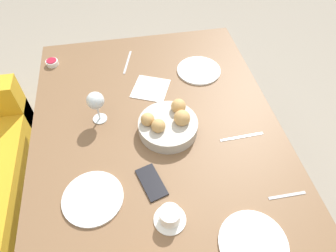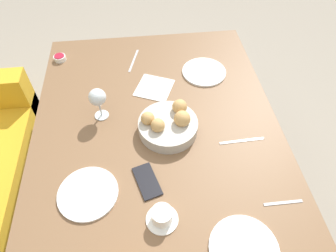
# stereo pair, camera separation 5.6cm
# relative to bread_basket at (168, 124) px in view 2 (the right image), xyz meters

# --- Properties ---
(ground_plane) EXTENTS (10.00, 10.00, 0.00)m
(ground_plane) POSITION_rel_bread_basket_xyz_m (-0.07, 0.05, -0.77)
(ground_plane) COLOR gray
(dining_table) EXTENTS (1.59, 1.09, 0.73)m
(dining_table) POSITION_rel_bread_basket_xyz_m (-0.07, 0.05, -0.11)
(dining_table) COLOR brown
(dining_table) RESTS_ON ground_plane
(bread_basket) EXTENTS (0.26, 0.26, 0.11)m
(bread_basket) POSITION_rel_bread_basket_xyz_m (0.00, 0.00, 0.00)
(bread_basket) COLOR #B2ADA3
(bread_basket) RESTS_ON dining_table
(plate_near_left) EXTENTS (0.23, 0.23, 0.01)m
(plate_near_left) POSITION_rel_bread_basket_xyz_m (-0.53, -0.19, -0.03)
(plate_near_left) COLOR white
(plate_near_left) RESTS_ON dining_table
(plate_near_right) EXTENTS (0.23, 0.23, 0.01)m
(plate_near_right) POSITION_rel_bread_basket_xyz_m (0.36, -0.23, -0.03)
(plate_near_right) COLOR white
(plate_near_right) RESTS_ON dining_table
(plate_far_center) EXTENTS (0.23, 0.23, 0.01)m
(plate_far_center) POSITION_rel_bread_basket_xyz_m (-0.27, 0.33, -0.03)
(plate_far_center) COLOR white
(plate_far_center) RESTS_ON dining_table
(wine_glass) EXTENTS (0.08, 0.08, 0.16)m
(wine_glass) POSITION_rel_bread_basket_xyz_m (0.12, 0.29, 0.07)
(wine_glass) COLOR silver
(wine_glass) RESTS_ON dining_table
(coffee_cup) EXTENTS (0.11, 0.11, 0.06)m
(coffee_cup) POSITION_rel_bread_basket_xyz_m (-0.40, 0.07, -0.01)
(coffee_cup) COLOR white
(coffee_cup) RESTS_ON dining_table
(jam_bowl_berry) EXTENTS (0.06, 0.06, 0.03)m
(jam_bowl_berry) POSITION_rel_bread_basket_xyz_m (0.56, 0.53, -0.02)
(jam_bowl_berry) COLOR white
(jam_bowl_berry) RESTS_ON dining_table
(fork_silver) EXTENTS (0.02, 0.19, 0.00)m
(fork_silver) POSITION_rel_bread_basket_xyz_m (-0.10, -0.30, -0.04)
(fork_silver) COLOR #B7B7BC
(fork_silver) RESTS_ON dining_table
(knife_silver) EXTENTS (0.19, 0.06, 0.00)m
(knife_silver) POSITION_rel_bread_basket_xyz_m (0.50, 0.13, -0.04)
(knife_silver) COLOR #B7B7BC
(knife_silver) RESTS_ON dining_table
(spoon_coffee) EXTENTS (0.01, 0.15, 0.00)m
(spoon_coffee) POSITION_rel_bread_basket_xyz_m (-0.39, -0.38, -0.04)
(spoon_coffee) COLOR #B7B7BC
(spoon_coffee) RESTS_ON dining_table
(napkin) EXTENTS (0.22, 0.22, 0.00)m
(napkin) POSITION_rel_bread_basket_xyz_m (0.27, 0.04, -0.04)
(napkin) COLOR white
(napkin) RESTS_ON dining_table
(cell_phone) EXTENTS (0.16, 0.11, 0.01)m
(cell_phone) POSITION_rel_bread_basket_xyz_m (-0.25, 0.11, -0.03)
(cell_phone) COLOR black
(cell_phone) RESTS_ON dining_table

